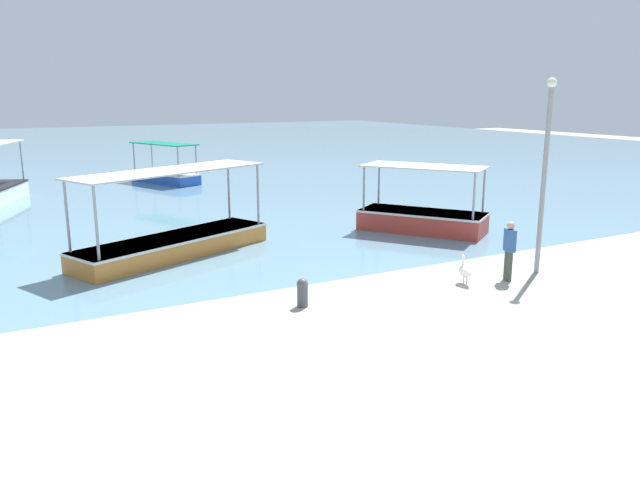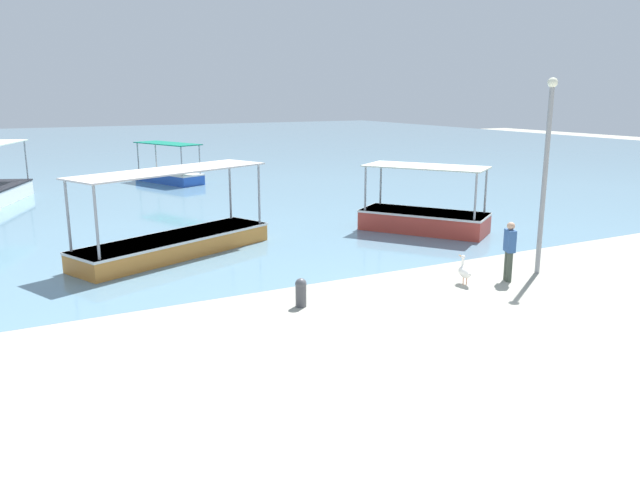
{
  "view_description": "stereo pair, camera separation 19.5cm",
  "coord_description": "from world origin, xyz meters",
  "px_view_note": "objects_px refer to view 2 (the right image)",
  "views": [
    {
      "loc": [
        -9.27,
        -11.63,
        5.15
      ],
      "look_at": [
        -0.68,
        4.36,
        0.86
      ],
      "focal_mm": 35.0,
      "sensor_mm": 36.0,
      "label": 1
    },
    {
      "loc": [
        -9.1,
        -11.73,
        5.15
      ],
      "look_at": [
        -0.68,
        4.36,
        0.86
      ],
      "focal_mm": 35.0,
      "sensor_mm": 36.0,
      "label": 2
    }
  ],
  "objects_px": {
    "mooring_bollard": "(301,292)",
    "lamp_post": "(546,166)",
    "fishing_boat_far_right": "(169,174)",
    "fisherman_standing": "(509,250)",
    "pelican": "(465,271)",
    "fishing_boat_center": "(424,217)",
    "fishing_boat_near_left": "(175,240)"
  },
  "relations": [
    {
      "from": "pelican",
      "to": "mooring_bollard",
      "type": "height_order",
      "value": "pelican"
    },
    {
      "from": "fishing_boat_near_left",
      "to": "fishing_boat_far_right",
      "type": "bearing_deg",
      "value": 76.27
    },
    {
      "from": "fishing_boat_center",
      "to": "fisherman_standing",
      "type": "distance_m",
      "value": 6.59
    },
    {
      "from": "mooring_bollard",
      "to": "fisherman_standing",
      "type": "height_order",
      "value": "fisherman_standing"
    },
    {
      "from": "lamp_post",
      "to": "mooring_bollard",
      "type": "height_order",
      "value": "lamp_post"
    },
    {
      "from": "mooring_bollard",
      "to": "lamp_post",
      "type": "bearing_deg",
      "value": -4.19
    },
    {
      "from": "mooring_bollard",
      "to": "fisherman_standing",
      "type": "relative_size",
      "value": 0.43
    },
    {
      "from": "fishing_boat_near_left",
      "to": "lamp_post",
      "type": "distance_m",
      "value": 11.58
    },
    {
      "from": "lamp_post",
      "to": "fisherman_standing",
      "type": "xyz_separation_m",
      "value": [
        -1.36,
        -0.2,
        -2.23
      ]
    },
    {
      "from": "pelican",
      "to": "lamp_post",
      "type": "distance_m",
      "value": 3.83
    },
    {
      "from": "mooring_bollard",
      "to": "fisherman_standing",
      "type": "bearing_deg",
      "value": -7.01
    },
    {
      "from": "fishing_boat_near_left",
      "to": "pelican",
      "type": "bearing_deg",
      "value": -47.79
    },
    {
      "from": "fishing_boat_center",
      "to": "lamp_post",
      "type": "distance_m",
      "value": 6.67
    },
    {
      "from": "fishing_boat_center",
      "to": "lamp_post",
      "type": "bearing_deg",
      "value": -94.3
    },
    {
      "from": "lamp_post",
      "to": "fishing_boat_near_left",
      "type": "bearing_deg",
      "value": 141.88
    },
    {
      "from": "fishing_boat_near_left",
      "to": "fishing_boat_center",
      "type": "bearing_deg",
      "value": -5.16
    },
    {
      "from": "mooring_bollard",
      "to": "fishing_boat_far_right",
      "type": "bearing_deg",
      "value": 83.38
    },
    {
      "from": "fishing_boat_far_right",
      "to": "pelican",
      "type": "bearing_deg",
      "value": -85.01
    },
    {
      "from": "fishing_boat_far_right",
      "to": "fishing_boat_near_left",
      "type": "height_order",
      "value": "fishing_boat_near_left"
    },
    {
      "from": "fishing_boat_center",
      "to": "fishing_boat_near_left",
      "type": "bearing_deg",
      "value": 174.84
    },
    {
      "from": "fishing_boat_near_left",
      "to": "pelican",
      "type": "distance_m",
      "value": 9.27
    },
    {
      "from": "fishing_boat_near_left",
      "to": "mooring_bollard",
      "type": "distance_m",
      "value": 6.58
    },
    {
      "from": "fishing_boat_near_left",
      "to": "fisherman_standing",
      "type": "height_order",
      "value": "fishing_boat_near_left"
    },
    {
      "from": "fishing_boat_center",
      "to": "pelican",
      "type": "relative_size",
      "value": 6.17
    },
    {
      "from": "fishing_boat_far_right",
      "to": "fishing_boat_center",
      "type": "bearing_deg",
      "value": -73.75
    },
    {
      "from": "fishing_boat_near_left",
      "to": "pelican",
      "type": "relative_size",
      "value": 8.77
    },
    {
      "from": "fishing_boat_center",
      "to": "fishing_boat_far_right",
      "type": "distance_m",
      "value": 18.55
    },
    {
      "from": "lamp_post",
      "to": "fishing_boat_far_right",
      "type": "bearing_deg",
      "value": 101.18
    },
    {
      "from": "pelican",
      "to": "mooring_bollard",
      "type": "distance_m",
      "value": 4.82
    },
    {
      "from": "fishing_boat_far_right",
      "to": "fisherman_standing",
      "type": "relative_size",
      "value": 2.97
    },
    {
      "from": "mooring_bollard",
      "to": "fishing_boat_center",
      "type": "bearing_deg",
      "value": 35.2
    },
    {
      "from": "pelican",
      "to": "fisherman_standing",
      "type": "bearing_deg",
      "value": -13.32
    }
  ]
}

